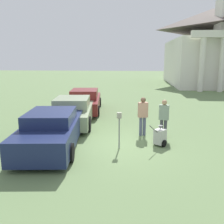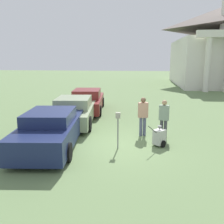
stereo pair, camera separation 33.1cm
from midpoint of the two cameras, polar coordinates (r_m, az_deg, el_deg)
name	(u,v)px [view 1 (the left image)]	position (r m, az deg, el deg)	size (l,w,h in m)	color
ground_plane	(115,145)	(10.22, -0.20, -7.61)	(120.00, 120.00, 0.00)	#607A4C
parked_car_navy	(52,129)	(10.27, -14.35, -3.86)	(2.46, 5.43, 1.46)	#19234C
parked_car_sage	(73,111)	(13.48, -9.60, 0.12)	(2.44, 5.05, 1.45)	gray
parked_car_maroon	(85,101)	(16.68, -6.79, 2.49)	(2.39, 5.20, 1.46)	maroon
parking_meter	(119,124)	(9.58, 0.68, -2.73)	(0.18, 0.09, 1.44)	slate
person_worker	(143,114)	(11.30, 6.23, -0.43)	(0.46, 0.32, 1.76)	#515670
person_supervisor	(164,116)	(11.07, 10.93, -1.01)	(0.46, 0.31, 1.71)	#3F3F47
equipment_cart	(160,136)	(10.21, 10.00, -5.53)	(0.76, 0.89, 1.00)	#B2B2AD
church	(212,43)	(35.89, 21.63, 14.51)	(10.34, 15.87, 23.39)	silver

